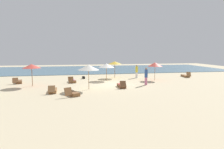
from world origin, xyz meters
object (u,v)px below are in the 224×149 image
at_px(umbrella_3, 155,64).
at_px(person_0, 137,71).
at_px(lounger_0, 72,93).
at_px(lounger_4, 72,81).
at_px(umbrella_0, 89,67).
at_px(umbrella_2, 32,66).
at_px(lounger_2, 19,82).
at_px(umbrella_4, 106,66).
at_px(dog, 84,77).
at_px(lounger_1, 53,90).
at_px(lounger_3, 122,86).
at_px(person_1, 146,76).
at_px(lounger_5, 185,76).
at_px(umbrella_1, 115,63).

height_order(umbrella_3, person_0, umbrella_3).
bearing_deg(lounger_0, lounger_4, 91.31).
height_order(umbrella_0, umbrella_3, umbrella_0).
bearing_deg(lounger_4, umbrella_2, -157.52).
height_order(lounger_2, lounger_4, lounger_4).
height_order(umbrella_4, dog, umbrella_4).
height_order(umbrella_0, lounger_1, umbrella_0).
bearing_deg(lounger_2, lounger_4, -5.50).
distance_m(lounger_2, lounger_3, 11.53).
bearing_deg(umbrella_2, lounger_3, -14.67).
bearing_deg(umbrella_2, lounger_1, -54.87).
height_order(umbrella_4, lounger_3, umbrella_4).
xyz_separation_m(lounger_3, person_0, (3.48, 6.14, 0.68)).
xyz_separation_m(umbrella_2, lounger_2, (-1.91, 2.17, -1.86)).
height_order(lounger_3, person_1, person_1).
distance_m(umbrella_2, lounger_4, 4.61).
height_order(lounger_4, person_1, person_1).
xyz_separation_m(umbrella_0, lounger_2, (-7.43, 4.85, -1.88)).
relative_size(umbrella_4, lounger_4, 1.17).
bearing_deg(dog, lounger_5, -3.62).
distance_m(lounger_4, dog, 3.02).
distance_m(umbrella_1, person_1, 6.41).
distance_m(umbrella_2, lounger_3, 9.20).
distance_m(umbrella_4, lounger_4, 4.46).
relative_size(lounger_2, dog, 2.46).
relative_size(person_0, person_1, 0.93).
distance_m(lounger_3, person_1, 3.04).
relative_size(umbrella_2, person_0, 1.32).
xyz_separation_m(umbrella_0, umbrella_2, (-5.52, 2.68, -0.02)).
xyz_separation_m(person_0, person_1, (-0.66, -5.28, 0.08)).
relative_size(umbrella_2, lounger_3, 1.34).
distance_m(umbrella_4, lounger_3, 5.10).
bearing_deg(lounger_3, dog, 117.64).
bearing_deg(dog, umbrella_0, -87.99).
distance_m(lounger_1, person_1, 9.40).
relative_size(umbrella_3, umbrella_4, 1.06).
distance_m(umbrella_1, lounger_0, 10.95).
relative_size(umbrella_2, umbrella_4, 1.10).
height_order(lounger_1, dog, lounger_1).
relative_size(umbrella_0, umbrella_1, 1.05).
height_order(umbrella_0, umbrella_4, umbrella_0).
bearing_deg(lounger_0, person_0, 46.88).
relative_size(umbrella_1, person_0, 1.28).
bearing_deg(umbrella_3, umbrella_0, -152.68).
bearing_deg(person_0, dog, 176.28).
xyz_separation_m(umbrella_1, umbrella_3, (4.39, -2.93, -0.06)).
height_order(umbrella_1, lounger_4, umbrella_1).
height_order(umbrella_4, lounger_5, umbrella_4).
height_order(person_0, dog, person_0).
distance_m(umbrella_1, umbrella_2, 10.44).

